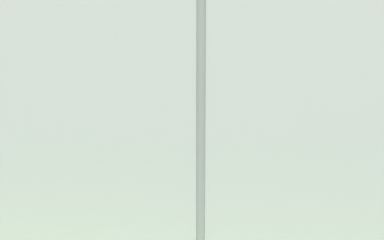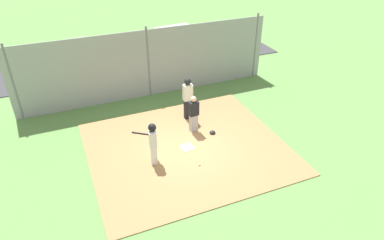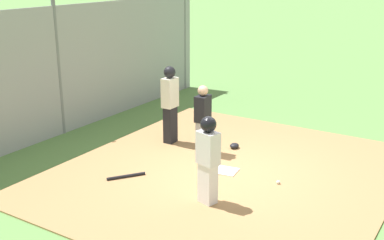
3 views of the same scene
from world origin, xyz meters
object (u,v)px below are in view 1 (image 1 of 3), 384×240
at_px(baseball, 224,148).
at_px(catcher, 182,131).
at_px(umpire, 164,131).
at_px(catcher_mask, 155,163).
at_px(baseball_bat, 299,186).
at_px(home_plate, 222,162).
at_px(runner, 291,116).

bearing_deg(baseball, catcher, -107.70).
relative_size(umpire, baseball, 25.10).
relative_size(umpire, catcher_mask, 7.74).
distance_m(baseball_bat, catcher_mask, 2.85).
distance_m(home_plate, baseball_bat, 2.06).
distance_m(home_plate, baseball, 1.15).
relative_size(home_plate, runner, 0.27).
xyz_separation_m(umpire, catcher_mask, (-0.45, 1.50, -0.93)).
distance_m(umpire, baseball, 3.38).
relative_size(catcher, baseball_bat, 1.99).
bearing_deg(home_plate, baseball, 89.90).
relative_size(umpire, runner, 1.15).
bearing_deg(catcher, baseball, -22.96).
distance_m(baseball_bat, baseball, 3.02).
bearing_deg(baseball_bat, catcher, -160.13).
xyz_separation_m(runner, catcher_mask, (-2.69, -0.86, -0.85)).
height_order(umpire, baseball_bat, umpire).
xyz_separation_m(umpire, runner, (2.24, 2.36, -0.08)).
relative_size(runner, baseball_bat, 2.05).
relative_size(baseball_bat, baseball, 10.62).
distance_m(home_plate, catcher_mask, 1.38).
relative_size(catcher, catcher_mask, 6.52).
distance_m(home_plate, catcher, 1.44).
xyz_separation_m(catcher, catcher_mask, (-0.61, 0.50, -0.75)).
height_order(catcher, runner, runner).
relative_size(baseball_bat, catcher_mask, 3.27).
xyz_separation_m(umpire, baseball_bat, (2.19, 0.43, -0.96)).
bearing_deg(umpire, baseball, -14.53).
height_order(catcher, baseball_bat, catcher).
relative_size(catcher_mask, baseball, 3.24).
height_order(runner, baseball, runner).
xyz_separation_m(catcher, umpire, (-0.16, -1.00, 0.18)).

